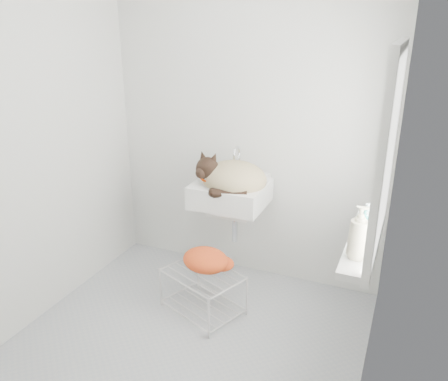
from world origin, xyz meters
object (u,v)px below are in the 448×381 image
at_px(sink, 231,183).
at_px(bottle_b, 362,238).
at_px(wire_rack, 203,292).
at_px(bottle_c, 365,230).
at_px(cat, 231,179).
at_px(bottle_a, 356,257).

relative_size(sink, bottle_b, 3.03).
distance_m(sink, wire_rack, 0.83).
bearing_deg(bottle_c, wire_rack, -179.75).
xyz_separation_m(cat, bottle_c, (1.01, -0.41, -0.04)).
bearing_deg(bottle_b, bottle_c, 90.00).
distance_m(sink, bottle_b, 1.16).
bearing_deg(sink, cat, -60.14).
height_order(bottle_a, bottle_b, bottle_a).
xyz_separation_m(sink, bottle_b, (1.02, -0.55, 0.00)).
bearing_deg(bottle_a, wire_rack, 161.55).
xyz_separation_m(cat, wire_rack, (-0.04, -0.42, -0.74)).
bearing_deg(wire_rack, bottle_a, -18.45).
xyz_separation_m(sink, bottle_a, (1.02, -0.79, 0.00)).
relative_size(sink, wire_rack, 1.02).
height_order(sink, wire_rack, sink).
distance_m(cat, bottle_c, 1.09).
height_order(sink, bottle_c, sink).
xyz_separation_m(sink, bottle_c, (1.02, -0.43, 0.00)).
height_order(cat, wire_rack, cat).
xyz_separation_m(sink, cat, (0.01, -0.02, 0.04)).
bearing_deg(bottle_a, bottle_c, 90.00).
relative_size(sink, cat, 1.05).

